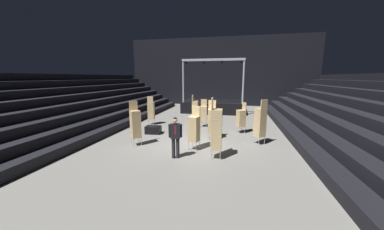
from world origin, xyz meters
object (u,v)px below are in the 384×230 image
at_px(chair_stack_mid_centre, 135,124).
at_px(chair_stack_rear_right, 204,113).
at_px(man_with_tie, 175,135).
at_px(chair_stack_front_left, 241,118).
at_px(chair_stack_front_right, 151,110).
at_px(chair_stack_aisle_left, 212,120).
at_px(stage_riser, 214,106).
at_px(chair_stack_rear_centre, 216,129).
at_px(chair_stack_rear_left, 260,122).
at_px(chair_stack_mid_right, 194,128).
at_px(equipment_road_case, 153,130).
at_px(chair_stack_mid_left, 195,108).

bearing_deg(chair_stack_mid_centre, chair_stack_rear_right, -165.23).
bearing_deg(man_with_tie, chair_stack_mid_centre, -42.17).
distance_m(chair_stack_front_left, chair_stack_front_right, 6.33).
bearing_deg(chair_stack_aisle_left, chair_stack_mid_centre, 19.74).
bearing_deg(stage_riser, chair_stack_mid_centre, -103.96).
height_order(chair_stack_front_right, chair_stack_rear_centre, chair_stack_rear_centre).
distance_m(chair_stack_rear_left, chair_stack_rear_right, 4.56).
relative_size(chair_stack_front_left, chair_stack_rear_left, 0.82).
relative_size(chair_stack_front_right, chair_stack_rear_right, 1.09).
xyz_separation_m(man_with_tie, chair_stack_aisle_left, (1.16, 3.00, 0.06)).
relative_size(chair_stack_mid_right, equipment_road_case, 2.28).
bearing_deg(chair_stack_front_right, chair_stack_mid_left, 17.98).
height_order(chair_stack_front_left, chair_stack_mid_centre, chair_stack_mid_centre).
bearing_deg(chair_stack_front_right, chair_stack_aisle_left, -40.16).
distance_m(chair_stack_front_left, equipment_road_case, 5.39).
xyz_separation_m(chair_stack_front_left, equipment_road_case, (-5.18, -1.31, -0.71)).
height_order(chair_stack_front_left, chair_stack_rear_left, chair_stack_rear_left).
height_order(stage_riser, chair_stack_front_left, stage_riser).
distance_m(chair_stack_rear_right, equipment_road_case, 3.68).
distance_m(chair_stack_front_right, chair_stack_mid_centre, 4.54).
bearing_deg(chair_stack_rear_right, stage_riser, -96.74).
bearing_deg(chair_stack_front_right, chair_stack_rear_right, -8.98).
xyz_separation_m(chair_stack_front_right, chair_stack_aisle_left, (4.68, -2.56, 0.04)).
relative_size(chair_stack_front_left, equipment_road_case, 2.09).
distance_m(chair_stack_mid_right, chair_stack_aisle_left, 1.90).
distance_m(stage_riser, chair_stack_front_right, 7.41).
bearing_deg(chair_stack_mid_left, chair_stack_mid_centre, -13.60).
bearing_deg(chair_stack_aisle_left, chair_stack_mid_right, 63.58).
height_order(stage_riser, chair_stack_rear_centre, stage_riser).
bearing_deg(equipment_road_case, man_with_tie, -53.80).
bearing_deg(equipment_road_case, chair_stack_mid_centre, -89.56).
height_order(chair_stack_front_left, equipment_road_case, chair_stack_front_left).
bearing_deg(equipment_road_case, chair_stack_front_left, 14.18).
xyz_separation_m(chair_stack_front_left, chair_stack_front_right, (-6.26, 0.93, 0.08)).
bearing_deg(chair_stack_rear_centre, chair_stack_mid_centre, -103.40).
distance_m(chair_stack_front_left, chair_stack_rear_right, 2.71).
relative_size(chair_stack_front_right, chair_stack_rear_left, 0.89).
bearing_deg(chair_stack_front_left, chair_stack_mid_left, 23.74).
bearing_deg(chair_stack_front_left, chair_stack_rear_right, 37.27).
relative_size(chair_stack_rear_left, chair_stack_rear_centre, 0.90).
relative_size(chair_stack_mid_centre, chair_stack_rear_right, 1.18).
xyz_separation_m(chair_stack_rear_left, chair_stack_aisle_left, (-2.48, 0.33, -0.08)).
height_order(chair_stack_mid_centre, chair_stack_rear_right, chair_stack_mid_centre).
height_order(stage_riser, chair_stack_mid_centre, stage_riser).
bearing_deg(chair_stack_front_right, equipment_road_case, -75.48).
bearing_deg(chair_stack_mid_left, chair_stack_front_left, 55.64).
relative_size(stage_riser, chair_stack_front_right, 2.87).
distance_m(chair_stack_mid_left, chair_stack_rear_left, 6.22).
relative_size(chair_stack_front_left, chair_stack_mid_right, 0.92).
height_order(chair_stack_mid_left, chair_stack_mid_right, same).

